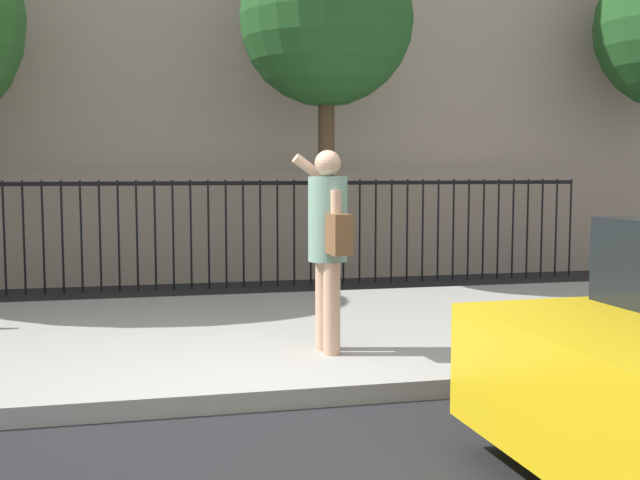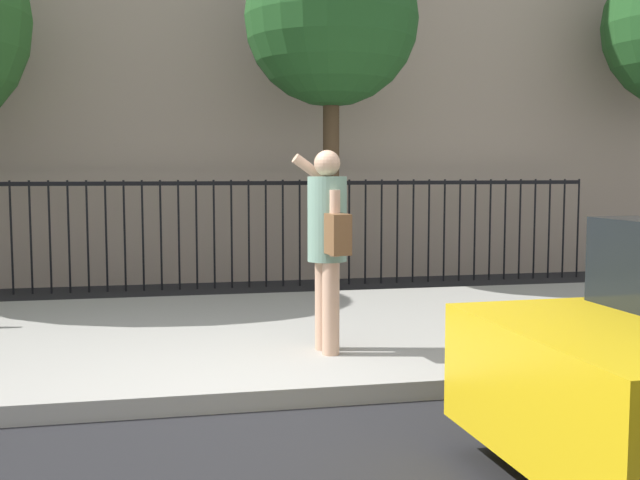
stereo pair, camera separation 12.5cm
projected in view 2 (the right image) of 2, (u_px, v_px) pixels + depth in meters
The scene contains 5 objects.
ground_plane at pixel (255, 412), 5.52m from camera, with size 60.00×60.00×0.00m, color black.
sidewalk at pixel (228, 337), 7.66m from camera, with size 28.00×4.40×0.15m, color #9E9B93.
iron_fence at pixel (205, 220), 11.18m from camera, with size 12.03×0.04×1.60m.
pedestrian_on_phone at pixel (328, 236), 6.60m from camera, with size 0.52×0.68×1.76m.
street_tree_mid at pixel (331, 20), 10.36m from camera, with size 2.37×2.37×4.97m.
Camera 2 is at (-0.64, -5.37, 1.74)m, focal length 42.97 mm.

